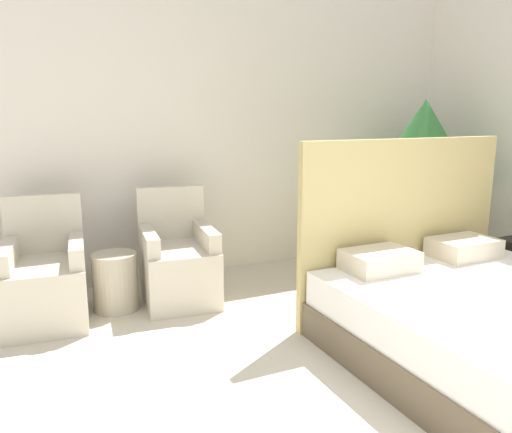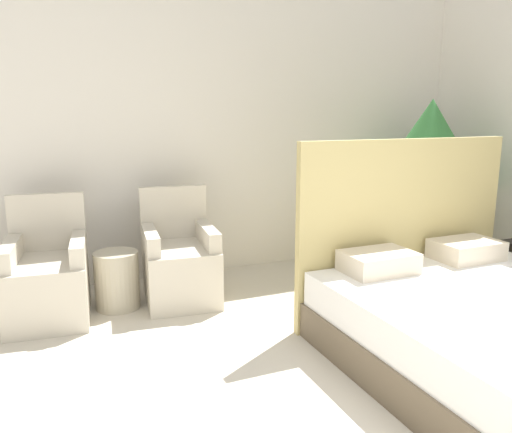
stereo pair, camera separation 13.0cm
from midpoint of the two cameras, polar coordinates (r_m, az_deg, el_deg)
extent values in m
cube|color=silver|center=(4.70, -6.54, 10.87)|extent=(10.00, 0.06, 2.90)
cube|color=brown|center=(3.39, 28.13, -14.14)|extent=(1.73, 1.95, 0.24)
cube|color=tan|center=(3.87, 17.39, -1.46)|extent=(1.77, 0.06, 1.34)
cube|color=beige|center=(3.49, 14.84, -5.04)|extent=(0.47, 0.33, 0.14)
cube|color=beige|center=(4.00, 23.74, -3.49)|extent=(0.47, 0.33, 0.14)
cube|color=beige|center=(4.02, -21.78, -7.84)|extent=(0.63, 0.74, 0.46)
cube|color=beige|center=(4.20, -21.94, -0.58)|extent=(0.57, 0.12, 0.45)
cube|color=beige|center=(3.96, -25.46, -3.81)|extent=(0.16, 0.63, 0.15)
cube|color=beige|center=(3.92, -18.74, -3.44)|extent=(0.16, 0.63, 0.15)
cube|color=beige|center=(4.15, -7.72, -6.47)|extent=(0.63, 0.74, 0.46)
cube|color=beige|center=(4.33, -8.57, 0.50)|extent=(0.57, 0.12, 0.45)
cube|color=beige|center=(4.03, -11.09, -2.59)|extent=(0.16, 0.63, 0.15)
cube|color=beige|center=(4.10, -4.64, -2.16)|extent=(0.16, 0.63, 0.15)
cylinder|color=#38281E|center=(5.37, 19.17, -3.29)|extent=(0.40, 0.40, 0.37)
cylinder|color=brown|center=(5.28, 19.45, 0.60)|extent=(0.06, 0.06, 0.37)
cone|color=#387F3D|center=(5.21, 19.93, 7.54)|extent=(1.12, 1.12, 0.91)
cylinder|color=#B7AD93|center=(4.10, -14.72, -7.03)|extent=(0.35, 0.35, 0.45)
camera|label=1|loc=(0.07, -89.00, 0.21)|focal=35.00mm
camera|label=2|loc=(0.07, 91.00, -0.21)|focal=35.00mm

